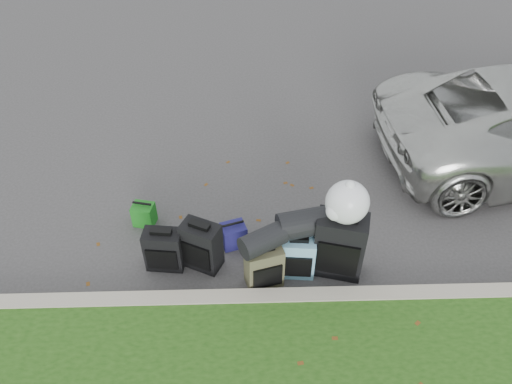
{
  "coord_description": "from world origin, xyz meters",
  "views": [
    {
      "loc": [
        -0.22,
        -4.23,
        4.49
      ],
      "look_at": [
        -0.1,
        0.2,
        0.55
      ],
      "focal_mm": 35.0,
      "sensor_mm": 36.0,
      "label": 1
    }
  ],
  "objects_px": {
    "suitcase_teal": "(298,257)",
    "tote_navy": "(234,235)",
    "suitcase_large_black_left": "(202,246)",
    "suitcase_olive": "(264,266)",
    "suitcase_small_black": "(164,249)",
    "suitcase_large_black_right": "(340,245)",
    "tote_green": "(144,214)"
  },
  "relations": [
    {
      "from": "suitcase_teal",
      "to": "tote_green",
      "type": "height_order",
      "value": "suitcase_teal"
    },
    {
      "from": "suitcase_small_black",
      "to": "suitcase_teal",
      "type": "relative_size",
      "value": 1.0
    },
    {
      "from": "suitcase_small_black",
      "to": "suitcase_large_black_right",
      "type": "relative_size",
      "value": 0.65
    },
    {
      "from": "tote_navy",
      "to": "suitcase_teal",
      "type": "bearing_deg",
      "value": -50.8
    },
    {
      "from": "suitcase_teal",
      "to": "suitcase_large_black_left",
      "type": "bearing_deg",
      "value": 176.43
    },
    {
      "from": "suitcase_large_black_right",
      "to": "suitcase_large_black_left",
      "type": "bearing_deg",
      "value": -169.66
    },
    {
      "from": "suitcase_small_black",
      "to": "suitcase_olive",
      "type": "relative_size",
      "value": 0.98
    },
    {
      "from": "suitcase_olive",
      "to": "suitcase_teal",
      "type": "relative_size",
      "value": 1.02
    },
    {
      "from": "suitcase_olive",
      "to": "suitcase_teal",
      "type": "distance_m",
      "value": 0.4
    },
    {
      "from": "suitcase_large_black_left",
      "to": "tote_navy",
      "type": "bearing_deg",
      "value": 66.37
    },
    {
      "from": "tote_green",
      "to": "suitcase_large_black_left",
      "type": "bearing_deg",
      "value": -29.63
    },
    {
      "from": "suitcase_large_black_left",
      "to": "suitcase_olive",
      "type": "distance_m",
      "value": 0.75
    },
    {
      "from": "suitcase_olive",
      "to": "tote_navy",
      "type": "relative_size",
      "value": 1.79
    },
    {
      "from": "suitcase_teal",
      "to": "suitcase_large_black_right",
      "type": "xyz_separation_m",
      "value": [
        0.46,
        0.04,
        0.14
      ]
    },
    {
      "from": "suitcase_large_black_right",
      "to": "suitcase_olive",
      "type": "bearing_deg",
      "value": -153.88
    },
    {
      "from": "suitcase_olive",
      "to": "tote_green",
      "type": "bearing_deg",
      "value": 130.58
    },
    {
      "from": "suitcase_large_black_right",
      "to": "tote_navy",
      "type": "bearing_deg",
      "value": 175.05
    },
    {
      "from": "suitcase_olive",
      "to": "tote_green",
      "type": "relative_size",
      "value": 1.84
    },
    {
      "from": "suitcase_teal",
      "to": "tote_navy",
      "type": "distance_m",
      "value": 0.86
    },
    {
      "from": "tote_green",
      "to": "tote_navy",
      "type": "relative_size",
      "value": 0.97
    },
    {
      "from": "suitcase_olive",
      "to": "tote_green",
      "type": "distance_m",
      "value": 1.76
    },
    {
      "from": "suitcase_teal",
      "to": "suitcase_large_black_right",
      "type": "relative_size",
      "value": 0.65
    },
    {
      "from": "suitcase_olive",
      "to": "tote_navy",
      "type": "xyz_separation_m",
      "value": [
        -0.34,
        0.59,
        -0.12
      ]
    },
    {
      "from": "suitcase_large_black_right",
      "to": "tote_navy",
      "type": "relative_size",
      "value": 2.68
    },
    {
      "from": "suitcase_olive",
      "to": "tote_navy",
      "type": "bearing_deg",
      "value": 104.29
    },
    {
      "from": "suitcase_small_black",
      "to": "suitcase_large_black_left",
      "type": "relative_size",
      "value": 0.86
    },
    {
      "from": "suitcase_large_black_left",
      "to": "suitcase_teal",
      "type": "height_order",
      "value": "suitcase_large_black_left"
    },
    {
      "from": "suitcase_olive",
      "to": "suitcase_small_black",
      "type": "bearing_deg",
      "value": 150.34
    },
    {
      "from": "suitcase_olive",
      "to": "tote_green",
      "type": "xyz_separation_m",
      "value": [
        -1.46,
        0.98,
        -0.12
      ]
    },
    {
      "from": "suitcase_small_black",
      "to": "suitcase_large_black_left",
      "type": "bearing_deg",
      "value": 7.12
    },
    {
      "from": "tote_green",
      "to": "suitcase_small_black",
      "type": "bearing_deg",
      "value": -51.46
    },
    {
      "from": "suitcase_small_black",
      "to": "suitcase_teal",
      "type": "distance_m",
      "value": 1.51
    }
  ]
}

